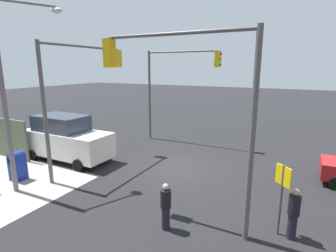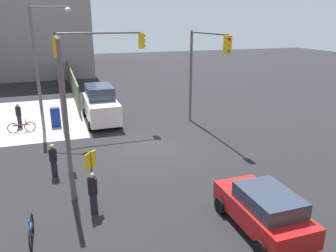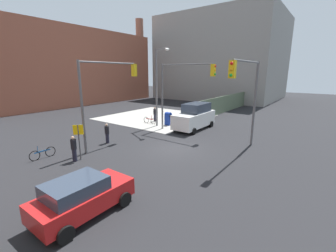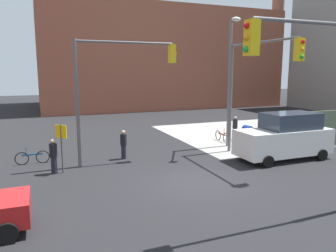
{
  "view_description": "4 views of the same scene",
  "coord_description": "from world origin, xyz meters",
  "px_view_note": "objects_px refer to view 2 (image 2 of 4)",
  "views": [
    {
      "loc": [
        -5.72,
        12.19,
        5.36
      ],
      "look_at": [
        0.1,
        0.99,
        2.51
      ],
      "focal_mm": 28.0,
      "sensor_mm": 36.0,
      "label": 1
    },
    {
      "loc": [
        -17.19,
        4.69,
        7.1
      ],
      "look_at": [
        -2.1,
        -0.49,
        1.97
      ],
      "focal_mm": 35.0,
      "sensor_mm": 36.0,
      "label": 2
    },
    {
      "loc": [
        -13.3,
        -9.31,
        5.7
      ],
      "look_at": [
        0.32,
        0.71,
        1.63
      ],
      "focal_mm": 24.0,
      "sensor_mm": 36.0,
      "label": 3
    },
    {
      "loc": [
        -6.33,
        -12.46,
        4.93
      ],
      "look_at": [
        -1.25,
        0.29,
        2.61
      ],
      "focal_mm": 35.0,
      "sensor_mm": 36.0,
      "label": 4
    }
  ],
  "objects_px": {
    "coupe_red": "(263,209)",
    "bicycle_at_crosswalk": "(31,231)",
    "traffic_signal_se_corner": "(204,61)",
    "street_lamp_corner": "(41,61)",
    "pedestrian_waiting": "(53,160)",
    "traffic_signal_nw_corner": "(61,81)",
    "pedestrian_crossing": "(19,115)",
    "van_white_delivery": "(101,104)",
    "traffic_signal_ne_corner": "(94,61)",
    "bicycle_leaning_on_fence": "(22,127)",
    "pedestrian_walking_north": "(93,192)",
    "mailbox_blue": "(55,116)"
  },
  "relations": [
    {
      "from": "traffic_signal_se_corner",
      "to": "traffic_signal_ne_corner",
      "type": "bearing_deg",
      "value": 72.92
    },
    {
      "from": "street_lamp_corner",
      "to": "pedestrian_waiting",
      "type": "xyz_separation_m",
      "value": [
        -7.04,
        -0.27,
        -3.85
      ]
    },
    {
      "from": "mailbox_blue",
      "to": "coupe_red",
      "type": "distance_m",
      "value": 16.46
    },
    {
      "from": "pedestrian_walking_north",
      "to": "van_white_delivery",
      "type": "bearing_deg",
      "value": 156.24
    },
    {
      "from": "van_white_delivery",
      "to": "street_lamp_corner",
      "type": "bearing_deg",
      "value": 110.38
    },
    {
      "from": "traffic_signal_se_corner",
      "to": "bicycle_at_crosswalk",
      "type": "xyz_separation_m",
      "value": [
        -9.22,
        10.5,
        -4.28
      ]
    },
    {
      "from": "traffic_signal_se_corner",
      "to": "bicycle_at_crosswalk",
      "type": "height_order",
      "value": "traffic_signal_se_corner"
    },
    {
      "from": "traffic_signal_se_corner",
      "to": "street_lamp_corner",
      "type": "distance_m",
      "value": 10.31
    },
    {
      "from": "pedestrian_waiting",
      "to": "traffic_signal_ne_corner",
      "type": "bearing_deg",
      "value": -27.59
    },
    {
      "from": "coupe_red",
      "to": "van_white_delivery",
      "type": "bearing_deg",
      "value": 12.98
    },
    {
      "from": "traffic_signal_nw_corner",
      "to": "coupe_red",
      "type": "relative_size",
      "value": 1.64
    },
    {
      "from": "traffic_signal_ne_corner",
      "to": "mailbox_blue",
      "type": "distance_m",
      "value": 5.03
    },
    {
      "from": "traffic_signal_nw_corner",
      "to": "van_white_delivery",
      "type": "relative_size",
      "value": 1.2
    },
    {
      "from": "street_lamp_corner",
      "to": "traffic_signal_ne_corner",
      "type": "bearing_deg",
      "value": -99.62
    },
    {
      "from": "traffic_signal_ne_corner",
      "to": "coupe_red",
      "type": "relative_size",
      "value": 1.64
    },
    {
      "from": "mailbox_blue",
      "to": "pedestrian_crossing",
      "type": "height_order",
      "value": "pedestrian_crossing"
    },
    {
      "from": "coupe_red",
      "to": "traffic_signal_nw_corner",
      "type": "bearing_deg",
      "value": 44.0
    },
    {
      "from": "mailbox_blue",
      "to": "traffic_signal_ne_corner",
      "type": "bearing_deg",
      "value": -122.12
    },
    {
      "from": "mailbox_blue",
      "to": "bicycle_leaning_on_fence",
      "type": "distance_m",
      "value": 2.32
    },
    {
      "from": "traffic_signal_nw_corner",
      "to": "traffic_signal_se_corner",
      "type": "relative_size",
      "value": 1.0
    },
    {
      "from": "coupe_red",
      "to": "bicycle_at_crosswalk",
      "type": "distance_m",
      "value": 7.99
    },
    {
      "from": "pedestrian_crossing",
      "to": "bicycle_leaning_on_fence",
      "type": "xyz_separation_m",
      "value": [
        -1.2,
        -0.2,
        -0.54
      ]
    },
    {
      "from": "traffic_signal_se_corner",
      "to": "traffic_signal_ne_corner",
      "type": "distance_m",
      "value": 7.11
    },
    {
      "from": "van_white_delivery",
      "to": "pedestrian_waiting",
      "type": "distance_m",
      "value": 9.07
    },
    {
      "from": "van_white_delivery",
      "to": "pedestrian_waiting",
      "type": "xyz_separation_m",
      "value": [
        -8.4,
        3.4,
        -0.43
      ]
    },
    {
      "from": "traffic_signal_se_corner",
      "to": "van_white_delivery",
      "type": "height_order",
      "value": "traffic_signal_se_corner"
    },
    {
      "from": "traffic_signal_nw_corner",
      "to": "street_lamp_corner",
      "type": "relative_size",
      "value": 0.81
    },
    {
      "from": "mailbox_blue",
      "to": "pedestrian_waiting",
      "type": "xyz_separation_m",
      "value": [
        -8.2,
        0.2,
        0.09
      ]
    },
    {
      "from": "street_lamp_corner",
      "to": "pedestrian_crossing",
      "type": "height_order",
      "value": "street_lamp_corner"
    },
    {
      "from": "bicycle_leaning_on_fence",
      "to": "mailbox_blue",
      "type": "bearing_deg",
      "value": -74.72
    },
    {
      "from": "traffic_signal_nw_corner",
      "to": "van_white_delivery",
      "type": "bearing_deg",
      "value": -17.06
    },
    {
      "from": "van_white_delivery",
      "to": "pedestrian_crossing",
      "type": "bearing_deg",
      "value": 85.93
    },
    {
      "from": "traffic_signal_nw_corner",
      "to": "pedestrian_crossing",
      "type": "height_order",
      "value": "traffic_signal_nw_corner"
    },
    {
      "from": "traffic_signal_se_corner",
      "to": "bicycle_leaning_on_fence",
      "type": "height_order",
      "value": "traffic_signal_se_corner"
    },
    {
      "from": "street_lamp_corner",
      "to": "pedestrian_waiting",
      "type": "bearing_deg",
      "value": -177.82
    },
    {
      "from": "pedestrian_waiting",
      "to": "traffic_signal_nw_corner",
      "type": "bearing_deg",
      "value": -122.93
    },
    {
      "from": "traffic_signal_nw_corner",
      "to": "coupe_red",
      "type": "bearing_deg",
      "value": -136.0
    },
    {
      "from": "street_lamp_corner",
      "to": "coupe_red",
      "type": "xyz_separation_m",
      "value": [
        -13.87,
        -7.18,
        -3.86
      ]
    },
    {
      "from": "coupe_red",
      "to": "bicycle_leaning_on_fence",
      "type": "relative_size",
      "value": 2.27
    },
    {
      "from": "bicycle_leaning_on_fence",
      "to": "coupe_red",
      "type": "bearing_deg",
      "value": -148.31
    },
    {
      "from": "van_white_delivery",
      "to": "bicycle_at_crosswalk",
      "type": "xyz_separation_m",
      "value": [
        -13.2,
        4.2,
        -0.93
      ]
    },
    {
      "from": "traffic_signal_ne_corner",
      "to": "bicycle_leaning_on_fence",
      "type": "distance_m",
      "value": 6.62
    },
    {
      "from": "traffic_signal_se_corner",
      "to": "traffic_signal_ne_corner",
      "type": "height_order",
      "value": "same"
    },
    {
      "from": "van_white_delivery",
      "to": "traffic_signal_se_corner",
      "type": "bearing_deg",
      "value": -122.33
    },
    {
      "from": "traffic_signal_se_corner",
      "to": "street_lamp_corner",
      "type": "relative_size",
      "value": 0.81
    },
    {
      "from": "pedestrian_crossing",
      "to": "pedestrian_waiting",
      "type": "distance_m",
      "value": 9.07
    },
    {
      "from": "pedestrian_walking_north",
      "to": "bicycle_at_crosswalk",
      "type": "height_order",
      "value": "pedestrian_walking_north"
    },
    {
      "from": "traffic_signal_se_corner",
      "to": "mailbox_blue",
      "type": "distance_m",
      "value": 10.93
    },
    {
      "from": "bicycle_leaning_on_fence",
      "to": "bicycle_at_crosswalk",
      "type": "relative_size",
      "value": 1.0
    },
    {
      "from": "pedestrian_walking_north",
      "to": "bicycle_at_crosswalk",
      "type": "xyz_separation_m",
      "value": [
        -1.0,
        2.2,
        -0.54
      ]
    }
  ]
}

